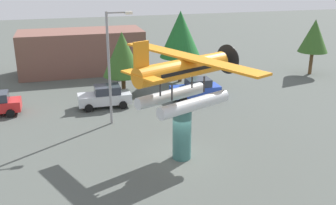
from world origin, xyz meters
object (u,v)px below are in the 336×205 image
Objects in this scene: floatplane_monument at (184,77)px; car_far_blue at (196,89)px; tree_east at (122,54)px; tree_center_back at (180,34)px; car_mid_silver at (105,96)px; display_pedestal at (182,132)px; storefront_building at (82,52)px; streetlight_primary at (112,61)px; tree_far_east at (314,36)px.

car_far_blue is (4.41, 10.17, -4.11)m from floatplane_monument.
tree_center_back reaches higher than tree_east.
car_mid_silver is (-3.34, 10.20, -4.11)m from floatplane_monument.
display_pedestal is 10.77m from car_mid_silver.
storefront_building reaches higher than car_far_blue.
tree_center_back is at bearing -92.90° from car_far_blue.
streetlight_primary is (-3.05, 6.59, 2.98)m from display_pedestal.
car_mid_silver is 11.86m from storefront_building.
floatplane_monument reaches higher than tree_far_east.
car_far_blue is at bearing -53.61° from storefront_building.
streetlight_primary is 1.16× the size of tree_center_back.
tree_far_east reaches higher than tree_east.
streetlight_primary reaches higher than car_far_blue.
car_far_blue is 0.33× the size of storefront_building.
car_far_blue is at bearing -19.80° from tree_east.
tree_far_east reaches higher than car_far_blue.
display_pedestal is 0.42× the size of streetlight_primary.
display_pedestal is at bearing -65.16° from streetlight_primary.
tree_center_back is (8.96, -6.31, 2.44)m from storefront_building.
car_mid_silver is at bearing -85.49° from storefront_building.
streetlight_primary reaches higher than tree_far_east.
tree_far_east is (21.97, 8.10, -0.62)m from streetlight_primary.
tree_center_back is 14.16m from tree_far_east.
tree_center_back is (6.17, 3.34, 0.86)m from tree_east.
storefront_building is at bearing -85.49° from car_mid_silver.
tree_center_back reaches higher than storefront_building.
storefront_building is 10.17m from tree_east.
streetlight_primary reaches higher than storefront_building.
car_mid_silver is at bearing -168.65° from tree_far_east.
display_pedestal is at bearing -142.16° from tree_far_east.
storefront_building is (-0.93, 11.75, 1.34)m from car_mid_silver.
tree_east is (2.79, -9.66, 1.58)m from storefront_building.
tree_east is (-1.36, 12.34, 2.14)m from display_pedestal.
display_pedestal reaches higher than car_far_blue.
floatplane_monument is at bearing -83.13° from tree_east.
car_mid_silver is at bearing 107.45° from display_pedestal.
floatplane_monument is at bearing -142.09° from tree_far_east.
tree_center_back is at bearing 49.19° from streetlight_primary.
storefront_building is at bearing 162.43° from tree_far_east.
display_pedestal is 11.21m from car_far_blue.
display_pedestal is 12.60m from tree_east.
storefront_building is 2.24× the size of tree_far_east.
tree_east reaches higher than display_pedestal.
tree_center_back is at bearing 175.97° from tree_far_east.
car_mid_silver is 4.05m from tree_east.
tree_far_east is (14.11, -0.99, -0.66)m from tree_center_back.
streetlight_primary is (0.17, -3.66, 3.76)m from car_mid_silver.
tree_center_back is at bearing -145.89° from car_mid_silver.
car_mid_silver is at bearing 92.69° from streetlight_primary.
storefront_building reaches higher than car_mid_silver.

